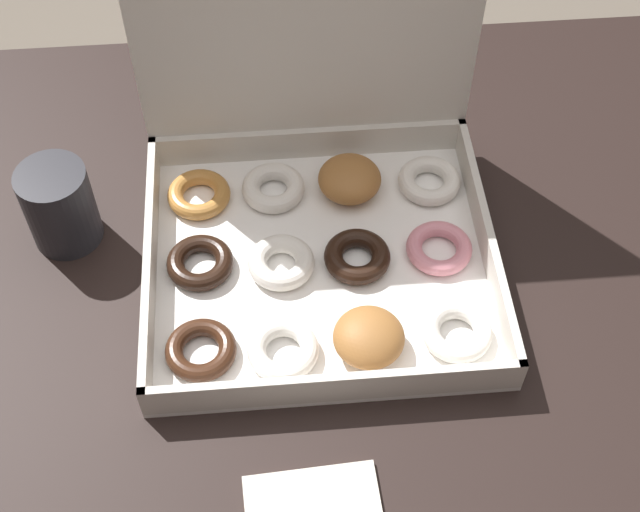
% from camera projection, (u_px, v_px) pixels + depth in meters
% --- Properties ---
extents(dining_table, '(1.21, 0.81, 0.77)m').
position_uv_depth(dining_table, '(276.00, 346.00, 0.99)').
color(dining_table, black).
rests_on(dining_table, ground_plane).
extents(donut_box, '(0.35, 0.33, 0.34)m').
position_uv_depth(donut_box, '(319.00, 197.00, 0.90)').
color(donut_box, white).
rests_on(donut_box, dining_table).
extents(coffee_mug, '(0.07, 0.07, 0.09)m').
position_uv_depth(coffee_mug, '(59.00, 205.00, 0.91)').
color(coffee_mug, '#232328').
rests_on(coffee_mug, dining_table).
extents(paper_napkin, '(0.12, 0.08, 0.01)m').
position_uv_depth(paper_napkin, '(313.00, 509.00, 0.77)').
color(paper_napkin, silver).
rests_on(paper_napkin, dining_table).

